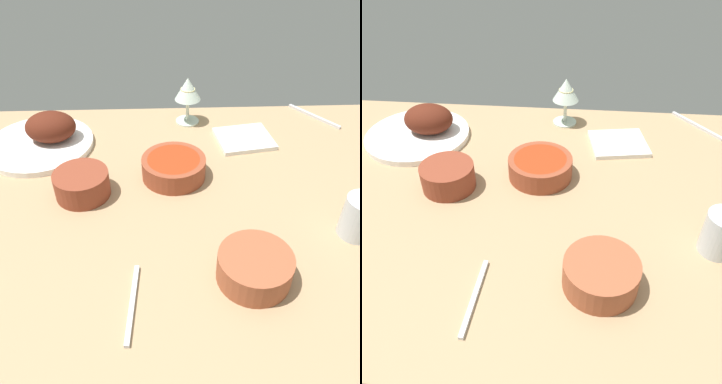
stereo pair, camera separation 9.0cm
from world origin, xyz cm
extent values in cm
cube|color=tan|center=(0.00, 0.00, 2.00)|extent=(140.00, 90.00, 4.00)
cylinder|color=white|center=(37.74, -23.71, 4.80)|extent=(29.00, 29.00, 1.60)
ellipsoid|color=#511E11|center=(34.31, -25.32, 9.30)|extent=(13.64, 11.02, 8.04)
cylinder|color=#A35133|center=(-12.83, 23.47, 6.91)|extent=(13.98, 13.98, 5.81)
cylinder|color=white|center=(-12.83, 23.47, 9.31)|extent=(11.47, 11.47, 1.00)
cylinder|color=brown|center=(22.73, -2.60, 7.03)|extent=(12.78, 12.78, 6.06)
cylinder|color=brown|center=(22.73, -2.60, 9.56)|extent=(10.48, 10.48, 1.00)
cylinder|color=brown|center=(1.20, -8.78, 6.62)|extent=(15.79, 15.79, 5.23)
cylinder|color=#9E3314|center=(1.20, -8.78, 8.73)|extent=(12.95, 12.95, 1.00)
cylinder|color=silver|center=(-3.68, -36.08, 4.25)|extent=(7.00, 7.00, 0.50)
cylinder|color=silver|center=(-3.68, -36.08, 8.00)|extent=(1.00, 1.00, 7.00)
cone|color=silver|center=(-3.68, -36.08, 14.75)|extent=(7.60, 7.60, 6.50)
cylinder|color=beige|center=(-3.68, -36.08, 13.30)|extent=(4.18, 4.18, 2.80)
cylinder|color=silver|center=(-36.34, 12.67, 8.57)|extent=(7.28, 7.28, 9.13)
cube|color=white|center=(-19.14, -24.70, 4.60)|extent=(17.07, 15.71, 1.20)
cube|color=silver|center=(-43.05, -37.28, 4.40)|extent=(12.08, 15.32, 0.80)
cube|color=silver|center=(9.57, 28.59, 4.40)|extent=(1.87, 16.52, 0.80)
camera|label=1|loc=(2.78, 69.85, 63.62)|focal=36.76mm
camera|label=2|loc=(-6.27, 69.62, 63.62)|focal=36.76mm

